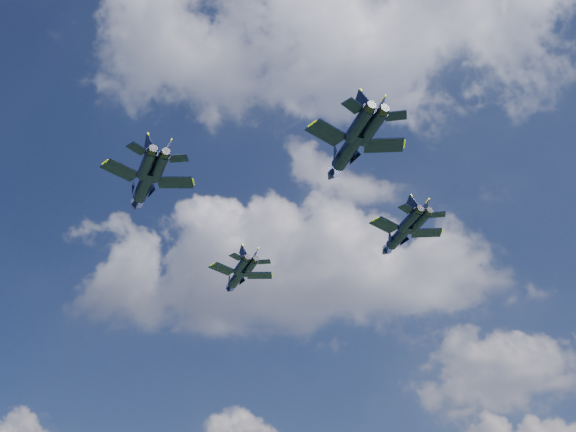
% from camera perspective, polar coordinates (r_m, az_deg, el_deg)
% --- Properties ---
extents(jet_lead, '(10.61, 14.16, 3.45)m').
position_cam_1_polar(jet_lead, '(123.92, -4.06, -4.88)').
color(jet_lead, black).
extents(jet_left, '(12.50, 16.56, 4.06)m').
position_cam_1_polar(jet_left, '(104.61, -11.31, 2.34)').
color(jet_left, black).
extents(jet_right, '(11.41, 15.44, 3.73)m').
position_cam_1_polar(jet_right, '(114.33, 8.75, -1.59)').
color(jet_right, black).
extents(jet_slot, '(12.31, 16.66, 4.02)m').
position_cam_1_polar(jet_slot, '(91.85, 4.70, 5.13)').
color(jet_slot, black).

